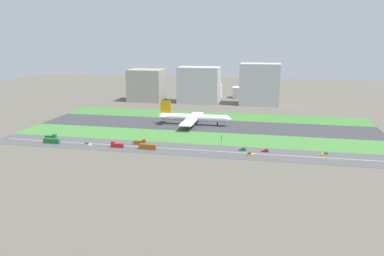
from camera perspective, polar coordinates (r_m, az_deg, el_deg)
ground_plane at (r=321.86m, az=2.01°, el=0.39°), size 800.00×800.00×0.00m
runway at (r=321.85m, az=2.01°, el=0.40°), size 280.00×46.00×0.10m
grass_median_north at (r=361.40m, az=3.14°, el=1.82°), size 280.00×36.00×0.10m
grass_median_south at (r=282.71m, az=0.56°, el=-1.42°), size 280.00×36.00×0.10m
highway at (r=252.58m, az=-0.88°, el=-3.22°), size 280.00×28.00×0.10m
highway_centerline at (r=252.56m, az=-0.88°, el=-3.21°), size 266.00×0.50×0.01m
airliner at (r=322.59m, az=0.07°, el=1.56°), size 65.00×56.00×19.70m
bus_1 at (r=283.92m, az=-20.24°, el=-1.82°), size 11.60×2.50×3.50m
car_4 at (r=251.28m, az=10.92°, el=-3.35°), size 4.40×1.80×2.00m
truck_1 at (r=295.51m, az=-20.29°, el=-1.28°), size 8.40×2.50×4.00m
car_1 at (r=253.58m, az=19.25°, el=-3.71°), size 4.40×1.80×2.00m
truck_0 at (r=265.96m, az=-7.75°, el=-2.13°), size 8.40×2.50×4.00m
car_0 at (r=270.77m, az=-15.32°, el=-2.37°), size 4.40×1.80×2.00m
car_2 at (r=241.98m, az=8.70°, el=-3.91°), size 4.40×1.80×2.00m
truck_2 at (r=261.60m, az=-11.14°, el=-2.52°), size 8.40×2.50×4.00m
bus_0 at (r=254.08m, az=-6.67°, el=-2.80°), size 11.60×2.50×3.50m
car_3 at (r=251.86m, az=7.59°, el=-3.18°), size 4.40×1.80×2.00m
traffic_light at (r=260.07m, az=4.41°, el=-1.80°), size 0.36×0.50×7.20m
terminal_building at (r=450.10m, az=-6.82°, el=6.37°), size 39.16×30.38×36.52m
hangar_building at (r=433.97m, az=1.04°, el=6.45°), size 46.03×27.23×40.27m
office_tower at (r=426.14m, az=10.09°, el=6.45°), size 42.62×27.52×45.06m
fuel_tank_west at (r=477.90m, az=3.16°, el=5.61°), size 22.03×22.03×16.08m
fuel_tank_centre at (r=474.16m, az=7.20°, el=5.29°), size 20.34×20.34×13.28m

